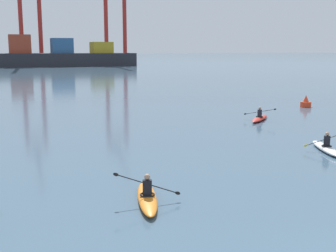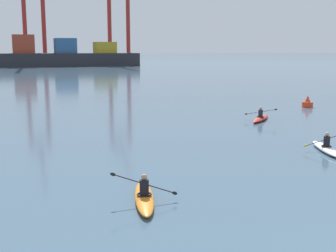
# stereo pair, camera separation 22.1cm
# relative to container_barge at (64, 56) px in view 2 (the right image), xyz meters

# --- Properties ---
(container_barge) EXTENTS (39.58, 9.50, 8.40)m
(container_barge) POSITION_rel_container_barge_xyz_m (0.00, 0.00, 0.00)
(container_barge) COLOR #28282D
(container_barge) RESTS_ON ground
(gantry_crane_west_mid) EXTENTS (6.46, 19.79, 33.79)m
(gantry_crane_west_mid) POSITION_rel_container_barge_xyz_m (-6.89, 9.79, 14.59)
(gantry_crane_west_mid) COLOR maroon
(gantry_crane_west_mid) RESTS_ON ground
(gantry_crane_east_mid) EXTENTS (6.96, 17.19, 33.49)m
(gantry_crane_east_mid) POSITION_rel_container_barge_xyz_m (17.73, 9.23, 14.81)
(gantry_crane_east_mid) COLOR maroon
(gantry_crane_east_mid) RESTS_ON ground
(channel_buoy) EXTENTS (0.90, 0.90, 1.00)m
(channel_buoy) POSITION_rel_container_barge_xyz_m (9.55, -93.74, -2.36)
(channel_buoy) COLOR red
(channel_buoy) RESTS_ON ground
(kayak_orange) EXTENTS (2.14, 3.45, 1.04)m
(kayak_orange) POSITION_rel_container_barge_xyz_m (-10.00, -111.46, -2.55)
(kayak_orange) COLOR orange
(kayak_orange) RESTS_ON ground
(kayak_red) EXTENTS (2.84, 2.81, 0.95)m
(kayak_red) POSITION_rel_container_barge_xyz_m (2.17, -98.48, -2.55)
(kayak_red) COLOR red
(kayak_red) RESTS_ON ground
(kayak_white) EXTENTS (2.08, 3.40, 1.02)m
(kayak_white) POSITION_rel_container_barge_xyz_m (0.27, -107.57, -2.55)
(kayak_white) COLOR silver
(kayak_white) RESTS_ON ground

